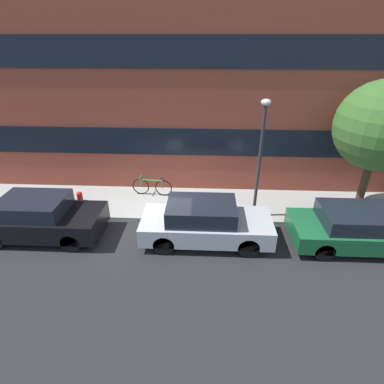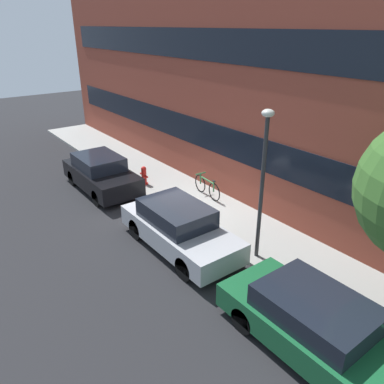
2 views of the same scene
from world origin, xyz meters
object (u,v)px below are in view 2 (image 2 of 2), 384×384
parked_car_silver (179,227)px  lamp_post (263,170)px  parked_car_black (101,173)px  bicycle (207,186)px  parked_car_green (319,327)px  fire_hydrant (144,175)px

parked_car_silver → lamp_post: (1.78, 1.45, 2.02)m
parked_car_black → bicycle: (3.20, 2.86, -0.20)m
parked_car_green → fire_hydrant: bearing=170.8°
parked_car_black → parked_car_silver: size_ratio=0.96×
fire_hydrant → parked_car_silver: bearing=-18.2°
parked_car_black → parked_car_green: bearing=0.0°
lamp_post → parked_car_black: bearing=-168.6°
parked_car_green → parked_car_black: bearing=180.0°
parked_car_black → parked_car_silver: parked_car_black is taller
parked_car_green → bicycle: parked_car_green is taller
lamp_post → parked_car_green: bearing=-25.3°
parked_car_black → fire_hydrant: (0.72, 1.54, -0.22)m
parked_car_green → fire_hydrant: parked_car_green is taller
fire_hydrant → parked_car_black: bearing=-115.0°
parked_car_black → fire_hydrant: parked_car_black is taller
lamp_post → parked_car_silver: bearing=-140.9°
parked_car_black → parked_car_green: (10.26, 0.00, -0.06)m
parked_car_green → parked_car_silver: bearing=-180.0°
parked_car_green → bicycle: (-7.06, 2.86, -0.14)m
fire_hydrant → lamp_post: bearing=-0.8°
parked_car_silver → parked_car_green: (4.86, 0.00, -0.06)m
lamp_post → bicycle: bearing=160.6°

